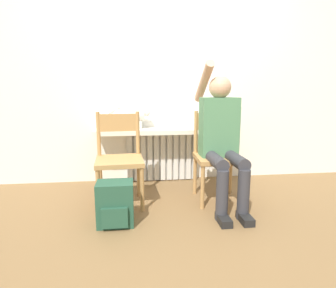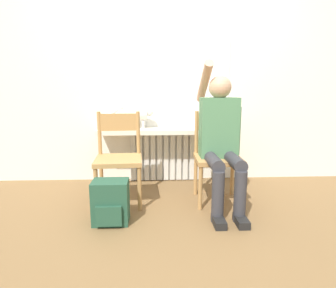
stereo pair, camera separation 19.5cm
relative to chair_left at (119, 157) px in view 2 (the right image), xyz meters
The scene contains 10 objects.
ground_plane 0.82m from the chair_left, 47.19° to the right, with size 12.00×12.00×0.00m, color brown.
wall_with_window 1.25m from the chair_left, 57.33° to the left, with size 7.00×0.06×2.70m.
radiator 0.81m from the chair_left, 54.31° to the left, with size 0.84×0.08×0.58m.
windowsill 0.73m from the chair_left, 49.05° to the left, with size 1.51×0.32×0.05m.
window_glass 1.10m from the chair_left, 56.03° to the left, with size 1.45×0.01×1.04m.
chair_left is the anchor object (origin of this frame).
chair_right 0.93m from the chair_left, ahead, with size 0.43×0.43×0.85m.
person 0.96m from the chair_left, ahead, with size 0.36×0.99×1.32m.
cat 0.67m from the chair_left, 79.15° to the left, with size 0.53×0.13×0.25m.
backpack 0.52m from the chair_left, 92.24° to the right, with size 0.28×0.23×0.35m.
Camera 2 is at (-0.12, -2.07, 1.05)m, focal length 30.00 mm.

